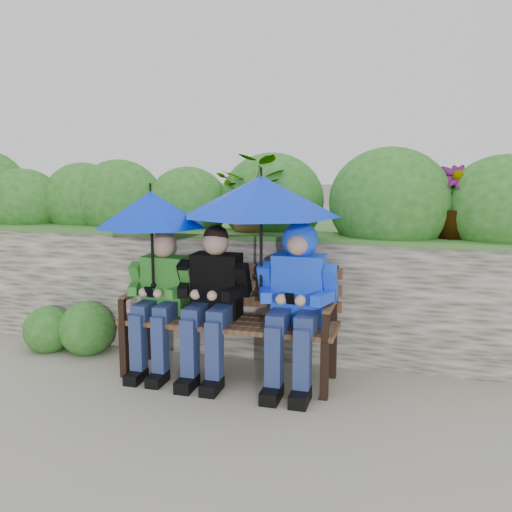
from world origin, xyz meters
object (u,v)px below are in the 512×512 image
(park_bench, at_px, (231,312))
(boy_left, at_px, (160,294))
(umbrella_left, at_px, (151,209))
(umbrella_right, at_px, (261,196))
(boy_middle, at_px, (212,295))
(boy_right, at_px, (297,292))

(park_bench, bearing_deg, boy_left, -172.29)
(umbrella_left, relative_size, umbrella_right, 0.75)
(park_bench, xyz_separation_m, boy_middle, (-0.12, -0.08, 0.14))
(boy_right, bearing_deg, umbrella_right, -173.29)
(park_bench, relative_size, boy_right, 1.37)
(park_bench, height_order, umbrella_left, umbrella_left)
(boy_right, xyz_separation_m, umbrella_right, (-0.26, -0.03, 0.69))
(boy_left, height_order, umbrella_left, umbrella_left)
(boy_right, xyz_separation_m, umbrella_left, (-1.11, -0.03, 0.57))
(boy_middle, bearing_deg, umbrella_left, -176.91)
(boy_right, height_order, umbrella_left, umbrella_left)
(park_bench, xyz_separation_m, umbrella_right, (0.26, -0.10, 0.89))
(boy_left, distance_m, umbrella_right, 1.12)
(umbrella_right, bearing_deg, boy_left, 178.15)
(boy_left, height_order, boy_right, boy_right)
(boy_middle, distance_m, boy_right, 0.64)
(park_bench, distance_m, boy_left, 0.57)
(boy_left, bearing_deg, boy_middle, -0.75)
(park_bench, relative_size, boy_left, 1.49)
(boy_left, xyz_separation_m, umbrella_left, (-0.04, -0.03, 0.66))
(boy_middle, xyz_separation_m, boy_right, (0.64, 0.01, 0.06))
(park_bench, relative_size, umbrella_left, 1.92)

